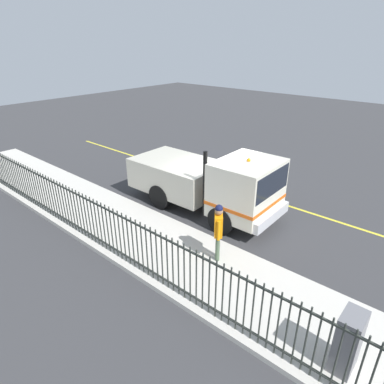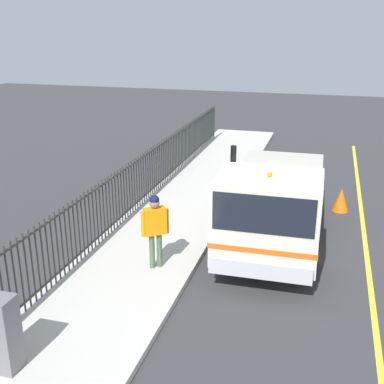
% 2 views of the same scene
% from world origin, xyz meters
% --- Properties ---
extents(ground_plane, '(58.21, 58.21, 0.00)m').
position_xyz_m(ground_plane, '(0.00, 0.00, 0.00)').
color(ground_plane, '#38383A').
rests_on(ground_plane, ground).
extents(sidewalk_slab, '(2.89, 26.46, 0.14)m').
position_xyz_m(sidewalk_slab, '(3.30, 0.00, 0.07)').
color(sidewalk_slab, beige).
rests_on(sidewalk_slab, ground).
extents(lane_marking, '(0.12, 23.81, 0.01)m').
position_xyz_m(lane_marking, '(-2.01, 0.00, 0.00)').
color(lane_marking, yellow).
rests_on(lane_marking, ground).
extents(work_truck, '(2.37, 6.01, 2.70)m').
position_xyz_m(work_truck, '(0.32, 0.08, 1.26)').
color(work_truck, silver).
rests_on(work_truck, ground).
extents(worker_standing, '(0.53, 0.47, 1.74)m').
position_xyz_m(worker_standing, '(2.70, 2.08, 1.21)').
color(worker_standing, orange).
rests_on(worker_standing, sidewalk_slab).
extents(iron_fence, '(0.04, 22.53, 1.57)m').
position_xyz_m(iron_fence, '(4.52, 0.00, 0.93)').
color(iron_fence, '#2D332D').
rests_on(iron_fence, sidewalk_slab).
extents(traffic_cone, '(0.50, 0.50, 0.71)m').
position_xyz_m(traffic_cone, '(-1.38, -3.12, 0.36)').
color(traffic_cone, orange).
rests_on(traffic_cone, ground).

